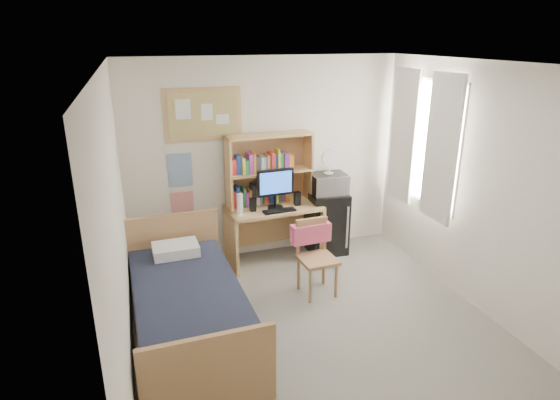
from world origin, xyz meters
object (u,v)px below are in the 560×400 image
object	(u,v)px
desk	(274,233)
bed	(189,312)
bulletin_board	(203,115)
microwave	(328,184)
desk_chair	(318,259)
speaker_right	(297,198)
monitor	(275,189)
desk_fan	(329,162)
speaker_left	(253,205)
mini_fridge	(326,222)

from	to	relation	value
desk	bed	distance (m)	1.89
bulletin_board	microwave	world-z (taller)	bulletin_board
desk_chair	speaker_right	bearing A→B (deg)	81.27
monitor	bed	bearing A→B (deg)	-137.89
desk	desk_chair	size ratio (longest dim) A/B	1.38
speaker_right	desk_fan	distance (m)	0.63
microwave	desk_fan	distance (m)	0.29
speaker_left	speaker_right	size ratio (longest dim) A/B	0.94
bulletin_board	bed	xyz separation A→B (m)	(-0.49, -1.69, -1.64)
speaker_left	desk_fan	xyz separation A→B (m)	(1.06, 0.11, 0.43)
bed	speaker_left	world-z (taller)	speaker_left
monitor	microwave	size ratio (longest dim) A/B	1.11
speaker_right	microwave	world-z (taller)	microwave
speaker_right	microwave	size ratio (longest dim) A/B	0.39
desk	speaker_left	world-z (taller)	speaker_left
desk	speaker_right	world-z (taller)	speaker_right
speaker_right	microwave	bearing A→B (deg)	5.45
speaker_left	speaker_right	xyz separation A→B (m)	(0.60, 0.04, 0.01)
speaker_left	microwave	world-z (taller)	microwave
microwave	desk	bearing A→B (deg)	-175.22
mini_fridge	speaker_left	distance (m)	1.15
monitor	microwave	distance (m)	0.77
microwave	monitor	bearing A→B (deg)	-170.72
desk	mini_fridge	xyz separation A→B (m)	(0.76, 0.05, 0.05)
desk_fan	speaker_right	bearing A→B (deg)	-168.59
mini_fridge	microwave	distance (m)	0.56
speaker_left	microwave	distance (m)	1.07
desk	speaker_right	bearing A→B (deg)	-11.31
mini_fridge	monitor	bearing A→B (deg)	-169.25
bulletin_board	desk	world-z (taller)	bulletin_board
bed	monitor	world-z (taller)	monitor
bed	speaker_right	distance (m)	2.16
desk_chair	monitor	world-z (taller)	monitor
microwave	desk_fan	size ratio (longest dim) A/B	1.45
monitor	mini_fridge	bearing A→B (deg)	4.79
desk_chair	mini_fridge	bearing A→B (deg)	58.49
bed	microwave	xyz separation A→B (m)	(2.05, 1.42, 0.70)
desk	desk_fan	xyz separation A→B (m)	(0.76, 0.03, 0.89)
speaker_left	microwave	xyz separation A→B (m)	(1.06, 0.11, 0.14)
bulletin_board	mini_fridge	world-z (taller)	bulletin_board
microwave	mini_fridge	bearing A→B (deg)	90.00
speaker_right	desk_fan	size ratio (longest dim) A/B	0.57
bulletin_board	bed	world-z (taller)	bulletin_board
mini_fridge	speaker_left	world-z (taller)	speaker_left
desk	monitor	distance (m)	0.63
speaker_right	desk_fan	bearing A→B (deg)	5.45
bulletin_board	desk_fan	size ratio (longest dim) A/B	2.98
speaker_right	monitor	bearing A→B (deg)	180.00
desk	monitor	world-z (taller)	monitor
mini_fridge	speaker_left	size ratio (longest dim) A/B	5.00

